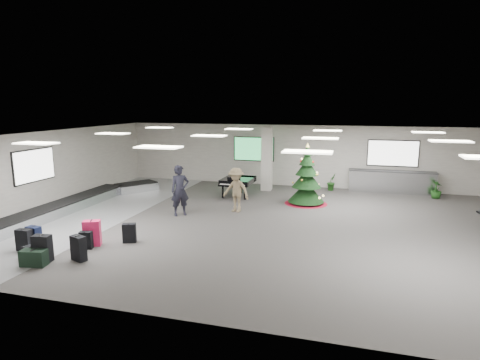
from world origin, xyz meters
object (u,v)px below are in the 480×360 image
(baggage_carousel, at_px, (77,203))
(pink_suitcase, at_px, (92,233))
(potted_plant_right, at_px, (436,190))
(service_counter, at_px, (391,182))
(traveler_b, at_px, (236,190))
(grand_piano, at_px, (237,181))
(potted_plant_left, at_px, (332,182))
(christmas_tree, at_px, (306,183))
(traveler_a, at_px, (180,191))

(baggage_carousel, height_order, pink_suitcase, pink_suitcase)
(potted_plant_right, bearing_deg, service_counter, 157.99)
(pink_suitcase, xyz_separation_m, traveler_b, (3.16, 4.97, 0.50))
(grand_piano, distance_m, potted_plant_right, 9.15)
(pink_suitcase, relative_size, potted_plant_left, 0.94)
(christmas_tree, bearing_deg, service_counter, 41.58)
(baggage_carousel, bearing_deg, potted_plant_right, 22.08)
(traveler_a, distance_m, potted_plant_left, 8.30)
(christmas_tree, bearing_deg, traveler_b, -141.14)
(traveler_a, xyz_separation_m, potted_plant_left, (5.44, 6.25, -0.55))
(pink_suitcase, bearing_deg, potted_plant_left, 33.71)
(christmas_tree, height_order, traveler_b, christmas_tree)
(christmas_tree, relative_size, potted_plant_right, 3.18)
(service_counter, distance_m, christmas_tree, 5.05)
(grand_piano, xyz_separation_m, traveler_a, (-1.25, -3.73, 0.27))
(pink_suitcase, relative_size, grand_piano, 0.46)
(traveler_a, bearing_deg, pink_suitcase, -146.18)
(christmas_tree, xyz_separation_m, traveler_b, (-2.57, -2.07, -0.01))
(traveler_b, xyz_separation_m, potted_plant_left, (3.50, 5.16, -0.46))
(pink_suitcase, xyz_separation_m, christmas_tree, (5.73, 7.04, 0.51))
(service_counter, relative_size, traveler_a, 2.05)
(pink_suitcase, xyz_separation_m, potted_plant_right, (11.38, 9.62, 0.02))
(service_counter, bearing_deg, christmas_tree, -138.42)
(christmas_tree, distance_m, grand_piano, 3.32)
(traveler_a, bearing_deg, potted_plant_left, 10.22)
(traveler_b, bearing_deg, service_counter, 55.98)
(service_counter, bearing_deg, traveler_b, -139.50)
(baggage_carousel, height_order, service_counter, service_counter)
(potted_plant_left, relative_size, potted_plant_right, 1.04)
(christmas_tree, relative_size, grand_piano, 1.49)
(baggage_carousel, relative_size, potted_plant_left, 11.20)
(baggage_carousel, xyz_separation_m, traveler_a, (4.56, 0.23, 0.77))
(service_counter, height_order, traveler_a, traveler_a)
(baggage_carousel, bearing_deg, potted_plant_left, 32.94)
(service_counter, relative_size, traveler_b, 2.27)
(service_counter, distance_m, potted_plant_right, 2.03)
(pink_suitcase, relative_size, traveler_b, 0.46)
(service_counter, height_order, christmas_tree, christmas_tree)
(service_counter, xyz_separation_m, potted_plant_left, (-2.84, -0.26, -0.11))
(potted_plant_right, bearing_deg, christmas_tree, -155.44)
(pink_suitcase, height_order, potted_plant_left, potted_plant_left)
(baggage_carousel, relative_size, potted_plant_right, 11.65)
(christmas_tree, height_order, traveler_a, christmas_tree)
(service_counter, xyz_separation_m, potted_plant_right, (1.88, -0.76, -0.13))
(service_counter, height_order, grand_piano, service_counter)
(potted_plant_left, bearing_deg, potted_plant_right, -6.10)
(pink_suitcase, xyz_separation_m, grand_piano, (2.46, 7.60, 0.32))
(pink_suitcase, bearing_deg, christmas_tree, 27.87)
(grand_piano, height_order, traveler_b, traveler_b)
(potted_plant_right, bearing_deg, pink_suitcase, -139.78)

